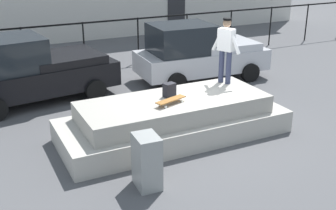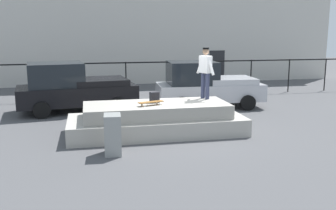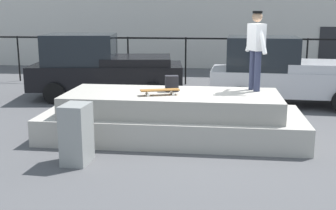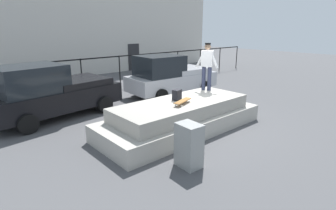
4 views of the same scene
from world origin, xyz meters
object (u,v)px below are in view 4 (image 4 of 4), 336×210
car_black_pickup_near (50,92)px  backpack (177,95)px  skateboarder (207,63)px  utility_box (189,145)px  car_silver_pickup_mid (170,76)px  skateboard (183,101)px

car_black_pickup_near → backpack: bearing=-55.7°
skateboarder → utility_box: (-3.29, -2.33, -1.43)m
car_silver_pickup_mid → utility_box: (-4.35, -5.58, -0.42)m
backpack → utility_box: backpack is taller
backpack → utility_box: bearing=-139.6°
skateboard → car_silver_pickup_mid: bearing=52.9°
skateboarder → car_silver_pickup_mid: 3.56m
car_silver_pickup_mid → car_black_pickup_near: bearing=176.5°
skateboarder → car_silver_pickup_mid: skateboarder is taller
backpack → car_silver_pickup_mid: bearing=38.2°
skateboard → utility_box: bearing=-129.9°
backpack → skateboarder: bearing=-2.8°
skateboarder → backpack: size_ratio=4.99×
skateboard → skateboarder: bearing=21.6°
car_silver_pickup_mid → utility_box: size_ratio=4.19×
skateboarder → car_black_pickup_near: (-4.47, 3.58, -0.99)m
utility_box → skateboarder: bearing=38.7°
car_silver_pickup_mid → utility_box: 7.09m
car_silver_pickup_mid → utility_box: car_silver_pickup_mid is taller
skateboard → utility_box: (-1.29, -1.54, -0.54)m
utility_box → backpack: bearing=56.7°
backpack → utility_box: (-1.49, -2.01, -0.61)m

